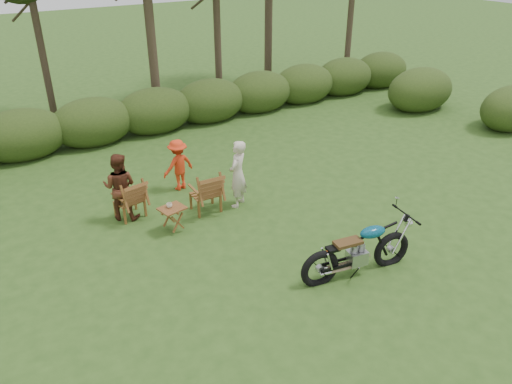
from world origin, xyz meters
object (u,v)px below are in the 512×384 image
adult_a (238,205)px  adult_b (124,217)px  side_table (173,219)px  lawn_chair_left (131,216)px  child (180,188)px  cup (169,205)px  motorcycle (355,273)px  lawn_chair_right (206,210)px

adult_a → adult_b: size_ratio=1.04×
side_table → lawn_chair_left: bearing=118.3°
side_table → child: 2.02m
cup → motorcycle: bearing=-54.7°
adult_a → adult_b: bearing=-55.5°
child → adult_a: bearing=106.5°
lawn_chair_right → adult_a: (0.77, -0.17, 0.00)m
side_table → adult_a: 1.80m
side_table → adult_b: adult_b is taller
adult_a → cup: bearing=-29.7°
side_table → child: child is taller
adult_a → child: 1.72m
lawn_chair_right → child: bearing=-85.7°
motorcycle → lawn_chair_right: bearing=118.6°
lawn_chair_right → child: 1.35m
lawn_chair_left → cup: 1.31m
lawn_chair_left → cup: size_ratio=7.67×
side_table → child: size_ratio=0.43×
lawn_chair_left → side_table: size_ratio=1.69×
child → lawn_chair_left: bearing=12.6°
adult_b → adult_a: bearing=-162.9°
lawn_chair_right → lawn_chair_left: (-1.57, 0.66, 0.00)m
side_table → lawn_chair_right: bearing=22.5°
lawn_chair_left → side_table: (0.58, -1.07, 0.28)m
cup → child: bearing=60.0°
lawn_chair_right → adult_b: 1.86m
motorcycle → lawn_chair_left: 5.18m
motorcycle → adult_a: (-0.52, 3.48, 0.00)m
motorcycle → side_table: motorcycle is taller
motorcycle → lawn_chair_right: (-1.29, 3.65, 0.00)m
side_table → adult_b: (-0.73, 1.13, -0.28)m
motorcycle → adult_b: size_ratio=1.42×
adult_b → motorcycle: bearing=161.4°
lawn_chair_left → side_table: 1.25m
lawn_chair_right → lawn_chair_left: size_ratio=1.06×
adult_a → child: bearing=-97.8°
cup → adult_b: adult_b is taller
lawn_chair_right → side_table: size_ratio=1.80×
lawn_chair_left → motorcycle: bearing=113.4°
side_table → cup: size_ratio=4.52×
side_table → adult_a: (1.76, 0.24, -0.28)m
adult_b → child: (1.68, 0.63, 0.00)m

